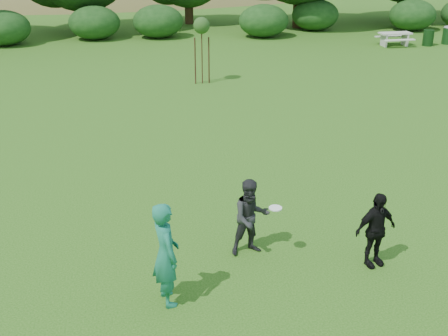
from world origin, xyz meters
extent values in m
plane|color=#19470C|center=(0.00, 0.00, 0.00)|extent=(120.00, 120.00, 0.00)
imported|color=#186F56|center=(-1.72, -0.38, 1.01)|extent=(0.63, 0.82, 2.02)
imported|color=#262729|center=(0.17, 0.96, 0.84)|extent=(0.89, 0.73, 1.68)
imported|color=black|center=(2.51, 0.04, 0.80)|extent=(1.00, 0.59, 1.60)
cylinder|color=black|center=(15.41, 20.62, 0.45)|extent=(0.60, 0.60, 0.90)
cylinder|color=white|center=(0.60, 0.68, 1.16)|extent=(0.27, 0.27, 0.03)
cylinder|color=#3D2117|center=(1.36, 14.86, 1.25)|extent=(0.05, 0.05, 2.50)
sphere|color=#294E1B|center=(1.36, 14.86, 2.50)|extent=(0.70, 0.70, 0.70)
cylinder|color=#391F16|center=(1.06, 14.86, 1.00)|extent=(0.06, 0.06, 2.00)
cylinder|color=#371E15|center=(1.66, 14.86, 1.00)|extent=(0.06, 0.06, 2.00)
cube|color=beige|center=(13.49, 20.94, 0.72)|extent=(1.80, 0.75, 0.08)
cube|color=#ACAAA0|center=(12.84, 20.94, 0.34)|extent=(0.10, 0.70, 0.68)
cube|color=beige|center=(14.14, 20.94, 0.34)|extent=(0.10, 0.70, 0.68)
cube|color=beige|center=(13.49, 20.34, 0.44)|extent=(1.80, 0.28, 0.06)
cube|color=beige|center=(13.49, 21.54, 0.44)|extent=(1.80, 0.28, 0.06)
cylinder|color=#163D17|center=(16.77, 20.86, 0.45)|extent=(0.60, 0.60, 0.90)
ellipsoid|color=olive|center=(20.00, 72.00, -14.30)|extent=(100.00, 64.00, 52.00)
ellipsoid|color=olive|center=(-5.00, 58.00, -7.70)|extent=(80.00, 50.00, 28.00)
ellipsoid|color=olive|center=(30.00, 60.00, -6.60)|extent=(60.00, 44.00, 24.00)
cylinder|color=#3A2616|center=(-4.00, 29.00, 1.40)|extent=(0.68, 0.68, 2.80)
cylinder|color=#3A2616|center=(3.00, 31.00, 1.14)|extent=(0.60, 0.60, 2.27)
cylinder|color=#3A2616|center=(10.00, 28.00, 1.66)|extent=(0.76, 0.76, 3.32)
cylinder|color=#3A2616|center=(18.00, 29.00, 1.49)|extent=(0.71, 0.71, 2.97)
camera|label=1|loc=(-2.35, -8.99, 6.41)|focal=45.00mm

